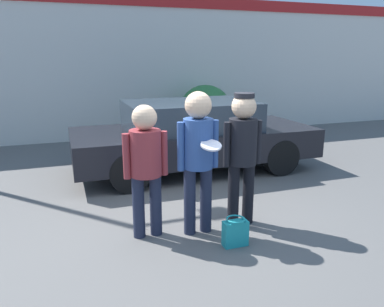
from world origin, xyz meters
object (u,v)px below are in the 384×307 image
(person_left, at_px, (146,160))
(person_right, at_px, (243,147))
(person_middle_with_frisbee, at_px, (198,150))
(handbag, at_px, (235,232))
(parked_car_near, at_px, (193,135))
(shrub, at_px, (205,112))

(person_left, xyz_separation_m, person_right, (1.27, -0.07, 0.08))
(person_middle_with_frisbee, relative_size, person_right, 1.02)
(person_middle_with_frisbee, bearing_deg, handbag, -58.55)
(person_left, distance_m, person_right, 1.27)
(parked_car_near, bearing_deg, person_right, -95.04)
(person_middle_with_frisbee, height_order, parked_car_near, person_middle_with_frisbee)
(person_left, height_order, person_middle_with_frisbee, person_middle_with_frisbee)
(handbag, bearing_deg, parked_car_near, 79.80)
(person_middle_with_frisbee, relative_size, shrub, 1.23)
(person_right, bearing_deg, person_left, 176.79)
(person_left, distance_m, parked_car_near, 2.94)
(person_left, distance_m, person_middle_with_frisbee, 0.65)
(person_left, relative_size, shrub, 1.13)
(person_middle_with_frisbee, bearing_deg, shrub, 67.82)
(person_middle_with_frisbee, bearing_deg, person_right, 4.46)
(person_middle_with_frisbee, xyz_separation_m, parked_car_near, (0.86, 2.64, -0.40))
(person_middle_with_frisbee, bearing_deg, parked_car_near, 71.90)
(person_middle_with_frisbee, distance_m, person_right, 0.64)
(parked_car_near, xyz_separation_m, shrub, (1.30, 2.67, 0.03))
(parked_car_near, xyz_separation_m, handbag, (-0.56, -3.13, -0.54))
(shrub, bearing_deg, person_right, -106.22)
(person_middle_with_frisbee, bearing_deg, person_left, 169.24)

